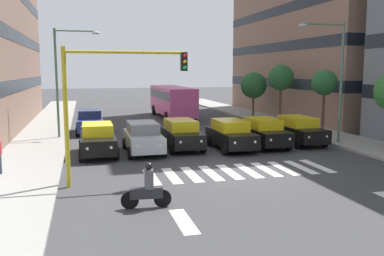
{
  "coord_description": "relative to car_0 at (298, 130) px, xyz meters",
  "views": [
    {
      "loc": [
        6.77,
        17.26,
        4.61
      ],
      "look_at": [
        0.78,
        -5.5,
        1.28
      ],
      "focal_mm": 38.45,
      "sensor_mm": 36.0,
      "label": 1
    }
  ],
  "objects": [
    {
      "name": "crosswalk_markings",
      "position": [
        6.18,
        5.67,
        -0.88
      ],
      "size": [
        8.55,
        2.8,
        0.01
      ],
      "color": "silver",
      "rests_on": "ground_plane"
    },
    {
      "name": "car_4",
      "position": [
        9.83,
        0.35,
        0.0
      ],
      "size": [
        2.02,
        4.44,
        1.72
      ],
      "color": "#B2B7BC",
      "rests_on": "ground_plane"
    },
    {
      "name": "street_tree_1",
      "position": [
        -3.6,
        -3.0,
        2.81
      ],
      "size": [
        1.82,
        1.82,
        4.49
      ],
      "color": "#513823",
      "rests_on": "sidewalk_left"
    },
    {
      "name": "street_lamp_right",
      "position": [
        14.17,
        -5.63,
        3.64
      ],
      "size": [
        2.95,
        0.28,
        7.15
      ],
      "color": "#4C6B56",
      "rests_on": "sidewalk_right"
    },
    {
      "name": "bus_behind_traffic",
      "position": [
        4.75,
        -15.88,
        0.97
      ],
      "size": [
        2.78,
        10.5,
        3.0
      ],
      "color": "#DB5193",
      "rests_on": "ground_plane"
    },
    {
      "name": "car_0",
      "position": [
        0.0,
        0.0,
        0.0
      ],
      "size": [
        2.02,
        4.44,
        1.72
      ],
      "color": "black",
      "rests_on": "ground_plane"
    },
    {
      "name": "car_row2_0",
      "position": [
        12.59,
        -7.93,
        0.0
      ],
      "size": [
        2.02,
        4.44,
        1.72
      ],
      "color": "navy",
      "rests_on": "ground_plane"
    },
    {
      "name": "sidewalk_right",
      "position": [
        15.78,
        5.67,
        -0.81
      ],
      "size": [
        3.46,
        90.0,
        0.15
      ],
      "primitive_type": "cube",
      "color": "gray",
      "rests_on": "ground_plane"
    },
    {
      "name": "street_tree_3",
      "position": [
        -3.15,
        -14.52,
        2.24
      ],
      "size": [
        2.54,
        2.54,
        4.25
      ],
      "color": "#513823",
      "rests_on": "sidewalk_left"
    },
    {
      "name": "lane_arrow_1",
      "position": [
        10.12,
        11.17,
        -0.88
      ],
      "size": [
        0.5,
        2.2,
        0.01
      ],
      "primitive_type": "cube",
      "color": "silver",
      "rests_on": "ground_plane"
    },
    {
      "name": "car_1",
      "position": [
        2.53,
        0.3,
        0.0
      ],
      "size": [
        2.02,
        4.44,
        1.72
      ],
      "color": "black",
      "rests_on": "ground_plane"
    },
    {
      "name": "car_5",
      "position": [
        12.31,
        0.34,
        0.0
      ],
      "size": [
        2.02,
        4.44,
        1.72
      ],
      "color": "black",
      "rests_on": "ground_plane"
    },
    {
      "name": "car_2",
      "position": [
        4.75,
        0.64,
        0.0
      ],
      "size": [
        2.02,
        4.44,
        1.72
      ],
      "color": "black",
      "rests_on": "ground_plane"
    },
    {
      "name": "ground_plane",
      "position": [
        6.18,
        5.67,
        -0.89
      ],
      "size": [
        180.0,
        180.0,
        0.0
      ],
      "primitive_type": "plane",
      "color": "#38383A"
    },
    {
      "name": "motorcycle_with_rider",
      "position": [
        11.01,
        9.66,
        -0.24
      ],
      "size": [
        1.7,
        0.38,
        1.57
      ],
      "color": "black",
      "rests_on": "ground_plane"
    },
    {
      "name": "street_lamp_left",
      "position": [
        -1.79,
        0.87,
        3.73
      ],
      "size": [
        3.09,
        0.28,
        7.29
      ],
      "color": "#4C6B56",
      "rests_on": "sidewalk_left"
    },
    {
      "name": "traffic_light_gantry",
      "position": [
        12.21,
        6.41,
        2.86
      ],
      "size": [
        4.92,
        0.36,
        5.5
      ],
      "color": "#AD991E",
      "rests_on": "ground_plane"
    },
    {
      "name": "street_tree_2",
      "position": [
        -3.18,
        -8.87,
        3.07
      ],
      "size": [
        2.16,
        2.16,
        4.91
      ],
      "color": "#513823",
      "rests_on": "sidewalk_left"
    },
    {
      "name": "car_3",
      "position": [
        7.49,
        -0.25,
        0.0
      ],
      "size": [
        2.02,
        4.44,
        1.72
      ],
      "color": "black",
      "rests_on": "ground_plane"
    }
  ]
}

